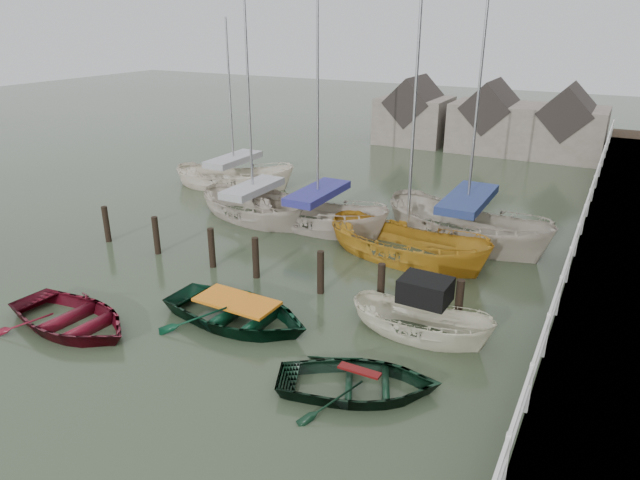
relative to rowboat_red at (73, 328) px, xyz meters
The scene contains 13 objects.
ground 4.40m from the rowboat_red, 28.96° to the left, with size 120.00×120.00×0.00m, color #293320.
pier 18.03m from the rowboat_red, 42.32° to the left, with size 3.04×32.00×2.70m.
mooring_pilings 5.83m from the rowboat_red, 61.96° to the left, with size 13.72×0.22×1.80m.
far_sheds 28.58m from the rowboat_red, 80.56° to the left, with size 14.00×4.08×4.39m.
rowboat_red is the anchor object (origin of this frame).
rowboat_green 4.55m from the rowboat_red, 31.65° to the left, with size 3.20×4.48×0.93m, color black.
rowboat_dkgreen 8.27m from the rowboat_red, ahead, with size 2.67×3.74×0.77m, color black.
motorboat 9.57m from the rowboat_red, 25.85° to the left, with size 4.00×1.61×2.37m.
sailboat_a 9.95m from the rowboat_red, 94.23° to the left, with size 6.19×3.61×11.84m.
sailboat_b 10.51m from the rowboat_red, 78.21° to the left, with size 6.45×2.75×12.50m.
sailboat_c 11.06m from the rowboat_red, 54.52° to the left, with size 6.71×3.60×10.35m.
sailboat_d 14.09m from the rowboat_red, 56.49° to the left, with size 7.66×5.04×12.55m.
sailboat_e 14.16m from the rowboat_red, 107.80° to the left, with size 6.54×3.99×9.19m.
Camera 1 is at (8.71, -11.02, 8.03)m, focal length 32.00 mm.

